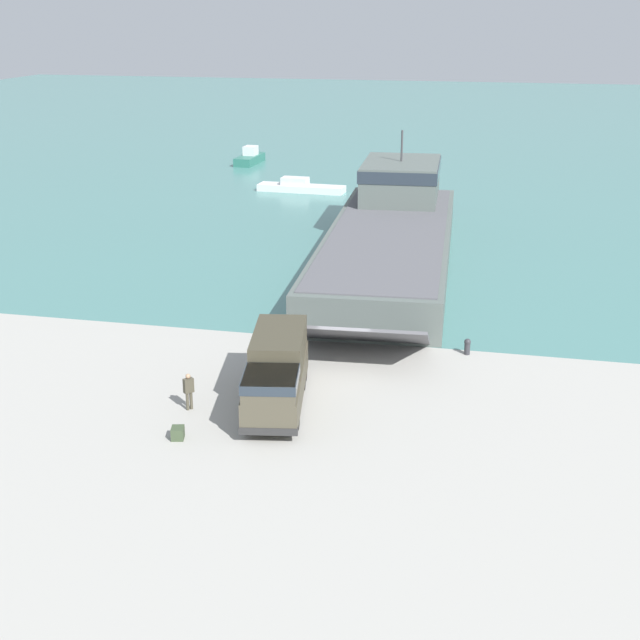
% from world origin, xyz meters
% --- Properties ---
extents(ground_plane, '(240.00, 240.00, 0.00)m').
position_xyz_m(ground_plane, '(0.00, 0.00, 0.00)').
color(ground_plane, '#A8A59E').
extents(water_surface, '(240.00, 180.00, 0.01)m').
position_xyz_m(water_surface, '(0.00, 94.39, 0.00)').
color(water_surface, '#477F7A').
rests_on(water_surface, ground_plane).
extents(landing_craft, '(10.22, 35.71, 7.91)m').
position_xyz_m(landing_craft, '(-0.98, 21.90, 1.95)').
color(landing_craft, '#56605B').
rests_on(landing_craft, ground_plane).
extents(military_truck, '(3.68, 7.93, 3.04)m').
position_xyz_m(military_truck, '(-2.28, -4.27, 1.60)').
color(military_truck, '#4C4738').
rests_on(military_truck, ground_plane).
extents(soldier_on_ramp, '(0.47, 0.49, 1.70)m').
position_xyz_m(soldier_on_ramp, '(-5.94, -5.61, 0.98)').
color(soldier_on_ramp, '#4C4738').
rests_on(soldier_on_ramp, ground_plane).
extents(moored_boat_a, '(8.57, 2.38, 1.37)m').
position_xyz_m(moored_boat_a, '(-13.08, 43.65, 0.45)').
color(moored_boat_a, white).
rests_on(moored_boat_a, ground_plane).
extents(moored_boat_b, '(2.16, 5.68, 1.94)m').
position_xyz_m(moored_boat_b, '(-22.68, 58.39, 0.64)').
color(moored_boat_b, '#2D7060').
rests_on(moored_boat_b, ground_plane).
extents(mooring_bollard, '(0.35, 0.35, 0.85)m').
position_xyz_m(mooring_bollard, '(5.64, 3.83, 0.46)').
color(mooring_bollard, '#333338').
rests_on(mooring_bollard, ground_plane).
extents(cargo_crate, '(0.64, 0.72, 0.51)m').
position_xyz_m(cargo_crate, '(-5.40, -8.41, 0.25)').
color(cargo_crate, '#3D4C33').
rests_on(cargo_crate, ground_plane).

